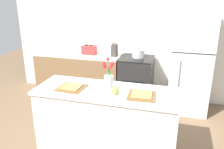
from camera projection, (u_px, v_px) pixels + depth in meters
name	position (u px, v px, depth m)	size (l,w,h in m)	color
back_wall	(136.00, 31.00, 4.61)	(5.20, 0.08, 2.70)	silver
kitchen_island	(107.00, 122.00, 3.09)	(1.80, 0.66, 0.92)	silver
back_counter	(80.00, 75.00, 4.81)	(1.68, 0.60, 0.92)	brown
stove_range	(136.00, 81.00, 4.52)	(0.60, 0.61, 0.92)	black
refrigerator	(191.00, 61.00, 4.12)	(0.68, 0.67, 1.84)	silver
flower_vase	(109.00, 79.00, 2.89)	(0.14, 0.15, 0.41)	silver
pear_figurine	(115.00, 90.00, 2.79)	(0.09, 0.09, 0.15)	#9EBC47
plate_setting_left	(71.00, 87.00, 2.99)	(0.35, 0.35, 0.02)	brown
plate_setting_right	(142.00, 95.00, 2.77)	(0.35, 0.35, 0.02)	brown
toaster	(89.00, 50.00, 4.60)	(0.28, 0.18, 0.17)	red
cooking_pot	(138.00, 53.00, 4.37)	(0.23, 0.23, 0.17)	#B2B5B7
knife_block	(114.00, 50.00, 4.44)	(0.10, 0.14, 0.27)	#3D3833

